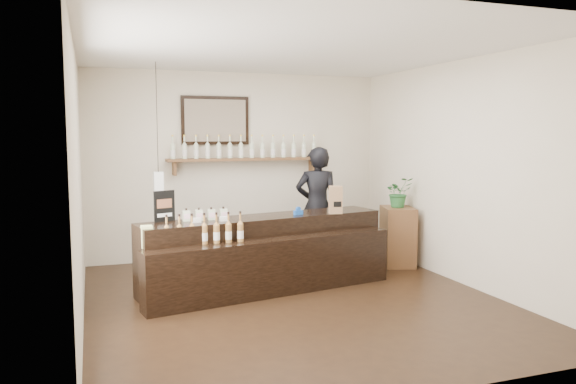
# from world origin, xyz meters

# --- Properties ---
(ground) EXTENTS (5.00, 5.00, 0.00)m
(ground) POSITION_xyz_m (0.00, 0.00, 0.00)
(ground) COLOR black
(ground) RESTS_ON ground
(room_shell) EXTENTS (5.00, 5.00, 5.00)m
(room_shell) POSITION_xyz_m (0.00, 0.00, 1.70)
(room_shell) COLOR beige
(room_shell) RESTS_ON ground
(back_wall_decor) EXTENTS (2.66, 0.96, 1.69)m
(back_wall_decor) POSITION_xyz_m (-0.14, 2.37, 1.75)
(back_wall_decor) COLOR brown
(back_wall_decor) RESTS_ON ground
(counter) EXTENTS (3.17, 1.38, 1.02)m
(counter) POSITION_xyz_m (-0.14, 0.58, 0.41)
(counter) COLOR black
(counter) RESTS_ON ground
(promo_sign) EXTENTS (0.25, 0.11, 0.36)m
(promo_sign) POSITION_xyz_m (-1.34, 0.70, 1.05)
(promo_sign) COLOR black
(promo_sign) RESTS_ON counter
(paper_bag) EXTENTS (0.19, 0.16, 0.35)m
(paper_bag) POSITION_xyz_m (0.80, 0.64, 1.05)
(paper_bag) COLOR #8F6645
(paper_bag) RESTS_ON counter
(tape_dispenser) EXTENTS (0.13, 0.07, 0.10)m
(tape_dispenser) POSITION_xyz_m (0.31, 0.70, 0.91)
(tape_dispenser) COLOR #174BA4
(tape_dispenser) RESTS_ON counter
(side_cabinet) EXTENTS (0.57, 0.67, 0.84)m
(side_cabinet) POSITION_xyz_m (2.00, 1.13, 0.42)
(side_cabinet) COLOR brown
(side_cabinet) RESTS_ON ground
(potted_plant) EXTENTS (0.39, 0.34, 0.43)m
(potted_plant) POSITION_xyz_m (2.00, 1.13, 1.05)
(potted_plant) COLOR #296730
(potted_plant) RESTS_ON side_cabinet
(shopkeeper) EXTENTS (0.79, 0.62, 1.92)m
(shopkeeper) POSITION_xyz_m (0.92, 1.55, 0.96)
(shopkeeper) COLOR black
(shopkeeper) RESTS_ON ground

